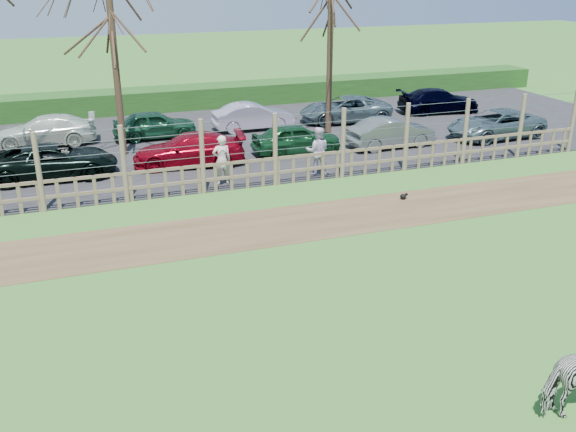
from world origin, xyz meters
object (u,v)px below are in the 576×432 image
object	(u,v)px
visitor_b	(317,151)
car_6	(496,124)
car_13	(439,101)
car_5	(391,133)
crow	(403,196)
car_12	(345,109)
car_2	(54,161)
tree_mid	(112,28)
tree_right	(331,11)
car_11	(253,116)
car_9	(45,131)
car_3	(189,150)
visitor_a	(222,160)
car_10	(155,125)
car_4	(296,139)

from	to	relation	value
visitor_b	car_6	size ratio (longest dim) A/B	0.40
car_13	visitor_b	bearing A→B (deg)	134.48
car_5	crow	bearing A→B (deg)	153.15
car_5	car_12	distance (m)	4.75
car_2	car_5	size ratio (longest dim) A/B	1.19
tree_mid	tree_right	distance (m)	9.02
tree_right	car_11	distance (m)	5.75
car_5	car_9	world-z (taller)	same
car_2	car_9	size ratio (longest dim) A/B	1.04
visitor_b	car_9	xyz separation A→B (m)	(-9.16, 7.56, -0.26)
tree_mid	car_13	bearing A→B (deg)	8.85
visitor_b	car_11	size ratio (longest dim) A/B	0.47
tree_mid	car_2	bearing A→B (deg)	-139.54
car_3	car_6	world-z (taller)	same
car_13	visitor_a	bearing A→B (deg)	126.25
visitor_a	car_6	bearing A→B (deg)	-169.02
visitor_a	visitor_b	distance (m)	3.48
tree_right	car_6	size ratio (longest dim) A/B	1.70
tree_mid	car_5	distance (m)	11.61
tree_right	car_13	distance (m)	8.51
crow	car_12	distance (m)	10.79
visitor_a	car_10	distance (m)	7.16
tree_mid	car_4	xyz separation A→B (m)	(6.49, -2.15, -4.23)
car_6	tree_mid	bearing A→B (deg)	-103.57
crow	car_4	distance (m)	6.30
car_4	car_5	distance (m)	4.03
tree_mid	visitor_b	distance (m)	8.92
tree_mid	car_13	world-z (taller)	tree_mid
car_6	car_10	distance (m)	14.73
tree_mid	crow	distance (m)	12.40
tree_right	car_10	bearing A→B (deg)	167.74
tree_mid	car_11	xyz separation A→B (m)	(6.01, 2.20, -4.23)
car_5	car_6	distance (m)	4.97
visitor_b	car_4	distance (m)	2.85
visitor_b	car_12	xyz separation A→B (m)	(4.33, 7.16, -0.26)
visitor_b	car_4	bearing A→B (deg)	-75.76
visitor_a	car_4	bearing A→B (deg)	-141.88
crow	car_9	size ratio (longest dim) A/B	0.06
car_5	car_3	bearing A→B (deg)	85.84
car_6	car_11	xyz separation A→B (m)	(-9.47, 4.95, 0.00)
crow	car_11	xyz separation A→B (m)	(-1.93, 10.46, 0.54)
visitor_a	car_5	size ratio (longest dim) A/B	0.47
tree_right	car_2	size ratio (longest dim) A/B	1.70
car_10	car_3	bearing A→B (deg)	-173.01
crow	car_3	size ratio (longest dim) A/B	0.06
car_13	car_2	bearing A→B (deg)	111.01
car_9	tree_right	bearing A→B (deg)	84.22
car_9	car_4	bearing A→B (deg)	67.43
tree_right	car_4	xyz separation A→B (m)	(-2.51, -2.65, -4.60)
tree_mid	car_10	bearing A→B (deg)	53.42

